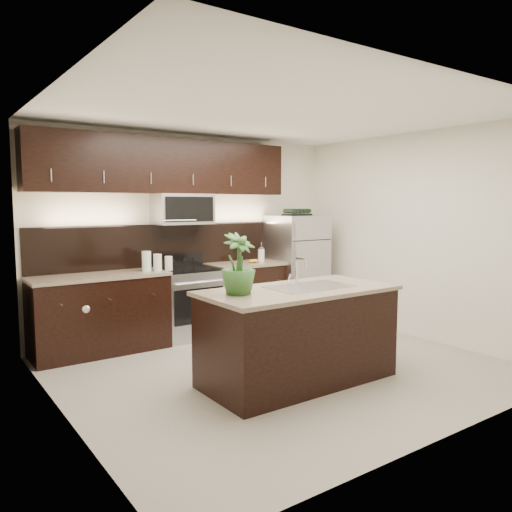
{
  "coord_description": "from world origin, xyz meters",
  "views": [
    {
      "loc": [
        -3.25,
        -4.14,
        1.77
      ],
      "look_at": [
        0.05,
        0.55,
        1.17
      ],
      "focal_mm": 35.0,
      "sensor_mm": 36.0,
      "label": 1
    }
  ],
  "objects": [
    {
      "name": "ground",
      "position": [
        0.0,
        0.0,
        0.0
      ],
      "size": [
        4.5,
        4.5,
        0.0
      ],
      "primitive_type": "plane",
      "color": "gray",
      "rests_on": "ground"
    },
    {
      "name": "room_walls",
      "position": [
        -0.11,
        -0.04,
        1.7
      ],
      "size": [
        4.52,
        4.02,
        2.71
      ],
      "color": "beige",
      "rests_on": "ground"
    },
    {
      "name": "counter_run",
      "position": [
        -0.46,
        1.69,
        0.47
      ],
      "size": [
        3.51,
        0.65,
        0.94
      ],
      "color": "black",
      "rests_on": "ground"
    },
    {
      "name": "upper_fixtures",
      "position": [
        -0.43,
        1.84,
        2.14
      ],
      "size": [
        3.49,
        0.4,
        1.66
      ],
      "color": "black",
      "rests_on": "counter_run"
    },
    {
      "name": "island",
      "position": [
        -0.12,
        -0.41,
        0.47
      ],
      "size": [
        1.96,
        0.96,
        0.94
      ],
      "color": "black",
      "rests_on": "ground"
    },
    {
      "name": "sink_faucet",
      "position": [
        0.03,
        -0.4,
        0.96
      ],
      "size": [
        0.84,
        0.5,
        0.28
      ],
      "color": "silver",
      "rests_on": "island"
    },
    {
      "name": "refrigerator",
      "position": [
        1.56,
        1.63,
        0.8
      ],
      "size": [
        0.77,
        0.69,
        1.59
      ],
      "primitive_type": "cube",
      "color": "#B2B2B7",
      "rests_on": "ground"
    },
    {
      "name": "wine_rack",
      "position": [
        1.56,
        1.63,
        1.64
      ],
      "size": [
        0.39,
        0.24,
        0.1
      ],
      "color": "black",
      "rests_on": "refrigerator"
    },
    {
      "name": "plant",
      "position": [
        -0.77,
        -0.34,
        1.22
      ],
      "size": [
        0.37,
        0.37,
        0.57
      ],
      "primitive_type": "imported",
      "rotation": [
        0.0,
        0.0,
        0.18
      ],
      "color": "#2A5421",
      "rests_on": "island"
    },
    {
      "name": "canisters",
      "position": [
        -0.74,
        1.6,
        1.05
      ],
      "size": [
        0.36,
        0.2,
        0.25
      ],
      "rotation": [
        0.0,
        0.0,
        -0.35
      ],
      "color": "silver",
      "rests_on": "counter_run"
    },
    {
      "name": "french_press",
      "position": [
        0.91,
        1.64,
        1.04
      ],
      "size": [
        0.1,
        0.1,
        0.28
      ],
      "rotation": [
        0.0,
        0.0,
        0.19
      ],
      "color": "silver",
      "rests_on": "counter_run"
    },
    {
      "name": "bananas",
      "position": [
        0.7,
        1.61,
        0.97
      ],
      "size": [
        0.17,
        0.14,
        0.05
      ],
      "primitive_type": "ellipsoid",
      "rotation": [
        0.0,
        0.0,
        0.12
      ],
      "color": "gold",
      "rests_on": "counter_run"
    }
  ]
}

